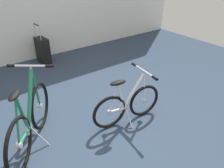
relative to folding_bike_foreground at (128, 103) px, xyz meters
The scene contains 4 objects.
ground_plane 0.41m from the folding_bike_foreground, 138.96° to the right, with size 8.10×8.10×0.00m, color #2D3D51.
folding_bike_foreground is the anchor object (origin of this frame).
display_bike_left 1.22m from the folding_bike_foreground, 164.20° to the left, with size 0.83×1.06×0.91m.
rolling_suitcase 2.56m from the folding_bike_foreground, 93.73° to the left, with size 0.20×0.37×0.83m.
Camera 1 is at (-1.38, -1.64, 1.95)m, focal length 35.71 mm.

